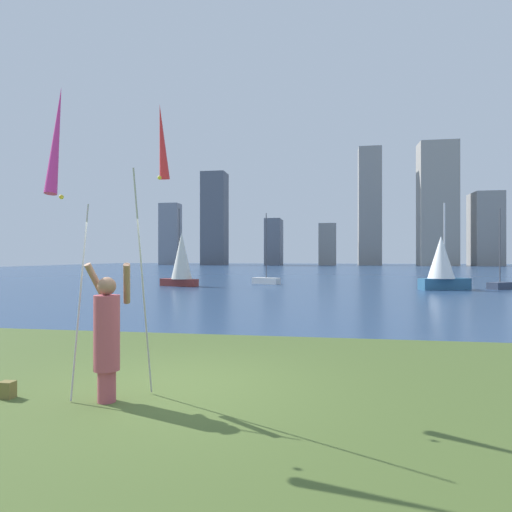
{
  "coord_description": "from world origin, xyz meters",
  "views": [
    {
      "loc": [
        2.3,
        -6.52,
        2.0
      ],
      "look_at": [
        -0.78,
        12.37,
        2.02
      ],
      "focal_mm": 31.15,
      "sensor_mm": 36.0,
      "label": 1
    }
  ],
  "objects": [
    {
      "name": "bag",
      "position": [
        -2.17,
        -0.91,
        0.12
      ],
      "size": [
        0.19,
        0.16,
        0.23
      ],
      "color": "olive",
      "rests_on": "ground"
    },
    {
      "name": "skyline_tower_5",
      "position": [
        25.56,
        94.14,
        13.29
      ],
      "size": [
        7.84,
        5.44,
        26.58
      ],
      "color": "gray",
      "rests_on": "ground"
    },
    {
      "name": "kite_flag_left",
      "position": [
        -1.17,
        -1.26,
        3.43
      ],
      "size": [
        0.16,
        0.99,
        4.24
      ],
      "color": "#B2B2B7",
      "rests_on": "ground"
    },
    {
      "name": "ground",
      "position": [
        0.0,
        50.95,
        -0.06
      ],
      "size": [
        120.0,
        138.0,
        0.12
      ],
      "color": "#475B28"
    },
    {
      "name": "sailboat_1",
      "position": [
        -7.44,
        22.05,
        1.85
      ],
      "size": [
        2.81,
        1.71,
        5.22
      ],
      "color": "maroon",
      "rests_on": "ground"
    },
    {
      "name": "skyline_tower_6",
      "position": [
        35.57,
        95.11,
        7.82
      ],
      "size": [
        5.63,
        7.29,
        15.64
      ],
      "color": "gray",
      "rests_on": "ground"
    },
    {
      "name": "skyline_tower_0",
      "position": [
        -35.75,
        96.85,
        7.45
      ],
      "size": [
        4.69,
        3.84,
        14.89
      ],
      "color": "gray",
      "rests_on": "ground"
    },
    {
      "name": "sailboat_4",
      "position": [
        -2.14,
        25.32,
        0.29
      ],
      "size": [
        2.14,
        1.49,
        5.14
      ],
      "color": "silver",
      "rests_on": "ground"
    },
    {
      "name": "sailboat_6",
      "position": [
        9.05,
        21.6,
        1.63
      ],
      "size": [
        3.19,
        2.01,
        5.23
      ],
      "color": "#2D6084",
      "rests_on": "ground"
    },
    {
      "name": "skyline_tower_1",
      "position": [
        -24.25,
        95.43,
        10.9
      ],
      "size": [
        5.6,
        5.41,
        21.8
      ],
      "color": "#565B66",
      "rests_on": "ground"
    },
    {
      "name": "sailboat_7",
      "position": [
        -17.18,
        50.63,
        1.38
      ],
      "size": [
        1.83,
        1.9,
        4.52
      ],
      "color": "silver",
      "rests_on": "ground"
    },
    {
      "name": "person",
      "position": [
        -0.7,
        -0.83,
        0.94
      ],
      "size": [
        0.7,
        0.52,
        1.91
      ],
      "rotation": [
        0.0,
        0.0,
        0.07
      ],
      "color": "#B24C59",
      "rests_on": "ground"
    },
    {
      "name": "skyline_tower_3",
      "position": [
        2.1,
        97.12,
        4.8
      ],
      "size": [
        3.98,
        3.91,
        9.6
      ],
      "color": "gray",
      "rests_on": "ground"
    },
    {
      "name": "sailboat_2",
      "position": [
        12.68,
        22.65,
        0.28
      ],
      "size": [
        1.77,
        1.67,
        4.94
      ],
      "color": "#333D51",
      "rests_on": "ground"
    },
    {
      "name": "skyline_tower_4",
      "position": [
        11.71,
        98.37,
        13.51
      ],
      "size": [
        5.08,
        4.3,
        27.02
      ],
      "color": "gray",
      "rests_on": "ground"
    },
    {
      "name": "skyline_tower_2",
      "position": [
        -10.33,
        97.21,
        5.38
      ],
      "size": [
        3.7,
        7.45,
        10.76
      ],
      "color": "slate",
      "rests_on": "ground"
    },
    {
      "name": "kite_flag_right",
      "position": [
        -0.23,
        -0.05,
        3.63
      ],
      "size": [
        0.16,
        1.22,
        4.31
      ],
      "color": "#B2B2B7",
      "rests_on": "ground"
    }
  ]
}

